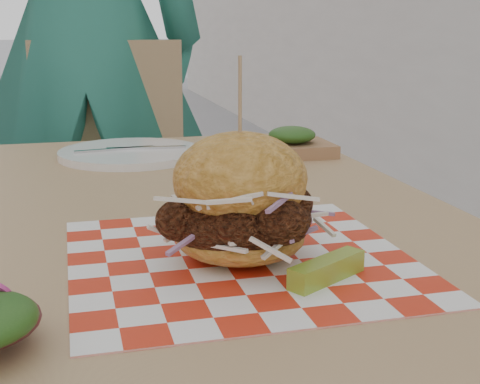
{
  "coord_description": "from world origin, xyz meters",
  "views": [
    {
      "loc": [
        0.19,
        -1.18,
        1.0
      ],
      "look_at": [
        0.36,
        -0.52,
        0.82
      ],
      "focal_mm": 50.0,
      "sensor_mm": 36.0,
      "label": 1
    }
  ],
  "objects": [
    {
      "name": "patio_table",
      "position": [
        0.3,
        -0.33,
        0.67
      ],
      "size": [
        0.8,
        1.2,
        0.75
      ],
      "color": "tan",
      "rests_on": "ground"
    },
    {
      "name": "pickle_spear",
      "position": [
        0.42,
        -0.61,
        0.76
      ],
      "size": [
        0.09,
        0.07,
        0.02
      ],
      "primitive_type": "cube",
      "rotation": [
        0.0,
        0.0,
        0.53
      ],
      "color": "#87A32F",
      "rests_on": "paper_liner"
    },
    {
      "name": "diner",
      "position": [
        0.25,
        0.81,
        0.96
      ],
      "size": [
        0.74,
        0.52,
        1.92
      ],
      "primitive_type": "imported",
      "rotation": [
        0.0,
        0.0,
        3.05
      ],
      "color": "#297865",
      "rests_on": "ground"
    },
    {
      "name": "place_setting",
      "position": [
        0.3,
        0.07,
        0.76
      ],
      "size": [
        0.27,
        0.27,
        0.02
      ],
      "color": "white",
      "rests_on": "patio_table"
    },
    {
      "name": "sandwich",
      "position": [
        0.36,
        -0.52,
        0.81
      ],
      "size": [
        0.19,
        0.19,
        0.21
      ],
      "color": "gold",
      "rests_on": "paper_liner"
    },
    {
      "name": "kraft_tray",
      "position": [
        0.6,
        0.01,
        0.77
      ],
      "size": [
        0.15,
        0.12,
        0.06
      ],
      "color": "#966944",
      "rests_on": "patio_table"
    },
    {
      "name": "patio_chair",
      "position": [
        0.32,
        0.63,
        0.55
      ],
      "size": [
        0.5,
        0.51,
        0.95
      ],
      "rotation": [
        0.0,
        0.0,
        -0.2
      ],
      "color": "tan",
      "rests_on": "ground"
    },
    {
      "name": "paper_liner",
      "position": [
        0.36,
        -0.52,
        0.75
      ],
      "size": [
        0.36,
        0.36,
        0.0
      ],
      "primitive_type": "cube",
      "color": "red",
      "rests_on": "patio_table"
    }
  ]
}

